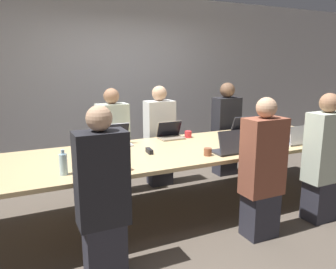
{
  "coord_description": "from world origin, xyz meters",
  "views": [
    {
      "loc": [
        -1.67,
        -3.23,
        1.7
      ],
      "look_at": [
        -0.08,
        0.1,
        0.9
      ],
      "focal_mm": 35.0,
      "sensor_mm": 36.0,
      "label": 1
    }
  ],
  "objects_px": {
    "stapler": "(149,151)",
    "cup_near_midright": "(208,152)",
    "cup_near_left": "(126,166)",
    "person_near_midright": "(262,172)",
    "person_far_right": "(226,130)",
    "bottle_near_right": "(305,133)",
    "laptop_near_midright": "(231,147)",
    "laptop_near_right": "(298,139)",
    "cup_far_center": "(188,134)",
    "person_near_left": "(103,197)",
    "laptop_near_left": "(98,167)",
    "laptop_far_center": "(170,133)",
    "laptop_far_midleft": "(117,139)",
    "person_far_center": "(160,138)",
    "bottle_near_left": "(63,164)",
    "laptop_far_right": "(244,127)",
    "person_far_midleft": "(113,144)",
    "bottle_far_midleft": "(99,141)",
    "person_near_right": "(324,160)"
  },
  "relations": [
    {
      "from": "bottle_near_left",
      "to": "person_near_left",
      "type": "bearing_deg",
      "value": -63.57
    },
    {
      "from": "person_far_center",
      "to": "cup_far_center",
      "type": "bearing_deg",
      "value": -63.66
    },
    {
      "from": "person_near_left",
      "to": "cup_near_midright",
      "type": "relative_size",
      "value": 16.81
    },
    {
      "from": "laptop_near_left",
      "to": "stapler",
      "type": "distance_m",
      "value": 0.81
    },
    {
      "from": "cup_near_left",
      "to": "person_far_right",
      "type": "height_order",
      "value": "person_far_right"
    },
    {
      "from": "person_far_midleft",
      "to": "cup_far_center",
      "type": "bearing_deg",
      "value": -22.71
    },
    {
      "from": "laptop_far_midleft",
      "to": "laptop_far_right",
      "type": "bearing_deg",
      "value": -0.47
    },
    {
      "from": "person_far_midleft",
      "to": "laptop_near_right",
      "type": "distance_m",
      "value": 2.31
    },
    {
      "from": "person_far_center",
      "to": "cup_far_center",
      "type": "xyz_separation_m",
      "value": [
        0.22,
        -0.44,
        0.11
      ]
    },
    {
      "from": "laptop_near_midright",
      "to": "stapler",
      "type": "bearing_deg",
      "value": -25.99
    },
    {
      "from": "bottle_near_left",
      "to": "person_near_right",
      "type": "height_order",
      "value": "person_near_right"
    },
    {
      "from": "person_far_midleft",
      "to": "bottle_far_midleft",
      "type": "height_order",
      "value": "person_far_midleft"
    },
    {
      "from": "person_near_left",
      "to": "laptop_near_midright",
      "type": "bearing_deg",
      "value": -165.44
    },
    {
      "from": "laptop_far_midleft",
      "to": "laptop_far_center",
      "type": "height_order",
      "value": "laptop_far_midleft"
    },
    {
      "from": "person_far_midleft",
      "to": "person_far_center",
      "type": "bearing_deg",
      "value": 4.71
    },
    {
      "from": "bottle_near_left",
      "to": "bottle_near_right",
      "type": "relative_size",
      "value": 1.11
    },
    {
      "from": "bottle_near_right",
      "to": "cup_near_left",
      "type": "bearing_deg",
      "value": -175.82
    },
    {
      "from": "laptop_far_midleft",
      "to": "cup_near_midright",
      "type": "relative_size",
      "value": 3.83
    },
    {
      "from": "person_far_center",
      "to": "person_far_right",
      "type": "xyz_separation_m",
      "value": [
        1.11,
        -0.03,
        0.01
      ]
    },
    {
      "from": "person_near_left",
      "to": "cup_far_center",
      "type": "xyz_separation_m",
      "value": [
        1.48,
        1.28,
        0.12
      ]
    },
    {
      "from": "person_far_right",
      "to": "laptop_near_right",
      "type": "bearing_deg",
      "value": -85.1
    },
    {
      "from": "cup_near_left",
      "to": "person_near_midright",
      "type": "height_order",
      "value": "person_near_midright"
    },
    {
      "from": "bottle_far_midleft",
      "to": "person_near_midright",
      "type": "xyz_separation_m",
      "value": [
        1.31,
        -1.18,
        -0.19
      ]
    },
    {
      "from": "laptop_near_midright",
      "to": "stapler",
      "type": "distance_m",
      "value": 0.88
    },
    {
      "from": "cup_near_left",
      "to": "cup_near_midright",
      "type": "height_order",
      "value": "cup_near_midright"
    },
    {
      "from": "bottle_near_left",
      "to": "person_near_midright",
      "type": "height_order",
      "value": "person_near_midright"
    },
    {
      "from": "stapler",
      "to": "cup_near_midright",
      "type": "bearing_deg",
      "value": -29.59
    },
    {
      "from": "person_near_left",
      "to": "laptop_near_right",
      "type": "relative_size",
      "value": 3.98
    },
    {
      "from": "person_far_right",
      "to": "cup_far_center",
      "type": "bearing_deg",
      "value": -155.4
    },
    {
      "from": "person_far_right",
      "to": "laptop_near_midright",
      "type": "xyz_separation_m",
      "value": [
        -0.86,
        -1.3,
        0.13
      ]
    },
    {
      "from": "person_far_center",
      "to": "laptop_far_center",
      "type": "bearing_deg",
      "value": -93.02
    },
    {
      "from": "laptop_near_left",
      "to": "stapler",
      "type": "bearing_deg",
      "value": -145.9
    },
    {
      "from": "laptop_far_right",
      "to": "cup_near_midright",
      "type": "height_order",
      "value": "laptop_far_right"
    },
    {
      "from": "laptop_near_left",
      "to": "laptop_far_right",
      "type": "bearing_deg",
      "value": -157.94
    },
    {
      "from": "laptop_far_center",
      "to": "bottle_near_right",
      "type": "height_order",
      "value": "laptop_far_center"
    },
    {
      "from": "laptop_near_right",
      "to": "laptop_near_left",
      "type": "bearing_deg",
      "value": 1.36
    },
    {
      "from": "cup_far_center",
      "to": "bottle_near_right",
      "type": "height_order",
      "value": "bottle_near_right"
    },
    {
      "from": "person_far_right",
      "to": "laptop_far_right",
      "type": "bearing_deg",
      "value": -87.35
    },
    {
      "from": "bottle_near_left",
      "to": "laptop_far_midleft",
      "type": "bearing_deg",
      "value": 49.0
    },
    {
      "from": "cup_near_left",
      "to": "person_near_midright",
      "type": "bearing_deg",
      "value": -17.29
    },
    {
      "from": "laptop_far_center",
      "to": "person_near_left",
      "type": "bearing_deg",
      "value": -133.03
    },
    {
      "from": "person_near_left",
      "to": "laptop_far_center",
      "type": "xyz_separation_m",
      "value": [
        1.24,
        1.33,
        0.14
      ]
    },
    {
      "from": "laptop_far_right",
      "to": "person_near_midright",
      "type": "height_order",
      "value": "person_near_midright"
    },
    {
      "from": "cup_near_left",
      "to": "bottle_near_right",
      "type": "relative_size",
      "value": 0.41
    },
    {
      "from": "person_far_center",
      "to": "cup_far_center",
      "type": "relative_size",
      "value": 15.37
    },
    {
      "from": "laptop_near_right",
      "to": "cup_far_center",
      "type": "bearing_deg",
      "value": -41.48
    },
    {
      "from": "laptop_far_midleft",
      "to": "cup_near_midright",
      "type": "xyz_separation_m",
      "value": [
        0.73,
        -0.87,
        -0.03
      ]
    },
    {
      "from": "laptop_far_midleft",
      "to": "person_near_left",
      "type": "relative_size",
      "value": 0.23
    },
    {
      "from": "person_far_center",
      "to": "laptop_far_right",
      "type": "distance_m",
      "value": 1.22
    },
    {
      "from": "bottle_near_left",
      "to": "person_near_midright",
      "type": "bearing_deg",
      "value": -15.86
    }
  ]
}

